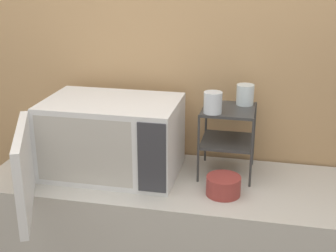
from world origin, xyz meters
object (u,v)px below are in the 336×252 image
object	(u,v)px
dish_rack	(228,127)
glass_back_right	(245,95)
microwave	(108,138)
glass_front_left	(213,103)
bowl	(223,186)

from	to	relation	value
dish_rack	glass_back_right	size ratio (longest dim) A/B	3.39
microwave	glass_back_right	size ratio (longest dim) A/B	8.99
microwave	dish_rack	size ratio (longest dim) A/B	2.65
glass_front_left	glass_back_right	size ratio (longest dim) A/B	1.00
glass_back_right	bowl	bearing A→B (deg)	-100.88
microwave	glass_front_left	size ratio (longest dim) A/B	8.99
microwave	bowl	bearing A→B (deg)	-10.17
glass_front_left	glass_back_right	world-z (taller)	same
glass_front_left	glass_back_right	distance (m)	0.19
dish_rack	bowl	world-z (taller)	dish_rack
dish_rack	bowl	distance (m)	0.27
microwave	glass_front_left	bearing A→B (deg)	5.12
microwave	glass_back_right	xyz separation A→B (m)	(0.57, 0.19, 0.18)
bowl	glass_back_right	bearing A→B (deg)	79.12
dish_rack	glass_front_left	xyz separation A→B (m)	(-0.06, -0.07, 0.13)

